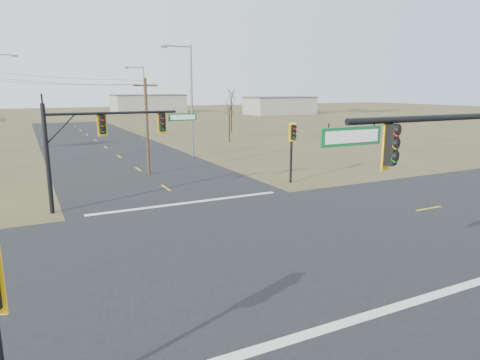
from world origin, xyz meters
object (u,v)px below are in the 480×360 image
streetlight_a (189,95)px  streetlight_b (143,97)px  mast_arm_far (108,132)px  pedestal_signal_ne (293,139)px  utility_pole_near (147,125)px  bare_tree_c (229,107)px  bare_tree_d (231,94)px

streetlight_a → streetlight_b: size_ratio=1.09×
mast_arm_far → streetlight_b: size_ratio=0.87×
mast_arm_far → pedestal_signal_ne: size_ratio=1.98×
pedestal_signal_ne → streetlight_a: size_ratio=0.40×
mast_arm_far → utility_pole_near: (4.46, 8.39, -0.35)m
streetlight_b → bare_tree_c: bearing=-79.4°
streetlight_a → pedestal_signal_ne: bearing=-69.0°
mast_arm_far → streetlight_b: bearing=63.1°
streetlight_b → bare_tree_d: bearing=-27.3°
mast_arm_far → streetlight_a: (10.69, 15.53, 1.79)m
streetlight_b → bare_tree_c: size_ratio=1.77×
pedestal_signal_ne → bare_tree_d: bare_tree_d is taller
pedestal_signal_ne → bare_tree_d: size_ratio=0.59×
streetlight_a → utility_pole_near: bearing=-119.0°
pedestal_signal_ne → streetlight_b: bearing=106.0°
streetlight_b → streetlight_a: bearing=-112.9°
bare_tree_d → mast_arm_far: bearing=-124.7°
utility_pole_near → streetlight_a: 9.72m
streetlight_a → bare_tree_c: (9.12, 10.00, -1.72)m
utility_pole_near → bare_tree_c: 23.02m
bare_tree_c → mast_arm_far: bearing=-127.8°
streetlight_b → bare_tree_d: streetlight_b is taller
bare_tree_c → bare_tree_d: bearing=63.1°
utility_pole_near → bare_tree_c: size_ratio=1.34×
bare_tree_c → bare_tree_d: bare_tree_d is taller
streetlight_a → streetlight_b: streetlight_a is taller
streetlight_b → mast_arm_far: bearing=-126.8°
streetlight_b → bare_tree_c: 15.52m
streetlight_a → bare_tree_d: 26.22m
pedestal_signal_ne → bare_tree_c: bare_tree_c is taller
utility_pole_near → streetlight_b: (7.54, 30.51, 1.63)m
mast_arm_far → bare_tree_c: (19.81, 25.54, 0.08)m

